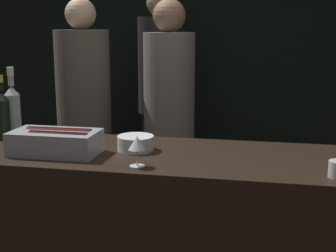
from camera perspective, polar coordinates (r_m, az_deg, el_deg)
The scene contains 10 objects.
wall_back_chalkboard at distance 4.16m, azimuth 5.97°, elevation 10.43°, with size 6.40×0.06×2.80m.
bar_counter at distance 2.28m, azimuth -0.16°, elevation -14.98°, with size 2.50×0.63×0.95m.
ice_bin_with_bottles at distance 2.15m, azimuth -13.48°, elevation -1.80°, with size 0.39×0.21×0.11m.
bowl_white at distance 2.16m, azimuth -3.97°, elevation -2.03°, with size 0.17×0.17×0.07m.
wine_glass at distance 1.89m, azimuth -3.80°, elevation -2.25°, with size 0.07×0.07×0.13m.
champagne_bottle at distance 2.49m, azimuth -19.59°, elevation 1.54°, with size 0.08×0.08×0.33m.
white_wine_bottle at distance 2.57m, azimuth -18.40°, elevation 2.13°, with size 0.08×0.08×0.36m.
person_in_hoodie at distance 3.34m, azimuth -10.19°, elevation 2.05°, with size 0.38×0.38×1.70m.
person_blond_tee at distance 3.09m, azimuth 0.14°, elevation 1.46°, with size 0.34×0.34×1.68m.
person_grey_polo at distance 3.77m, azimuth -0.94°, elevation 4.33°, with size 0.35×0.35×1.80m.
Camera 1 is at (0.41, -1.67, 1.51)m, focal length 50.00 mm.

